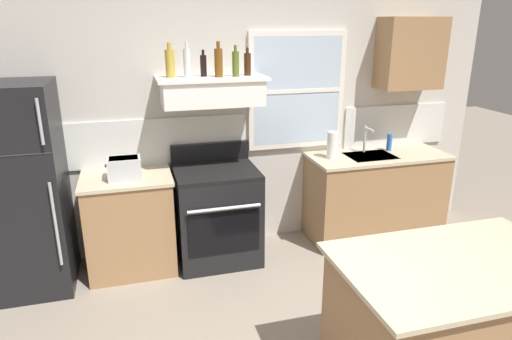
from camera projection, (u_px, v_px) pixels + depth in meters
name	position (u px, v px, depth m)	size (l,w,h in m)	color
back_wall	(236.00, 113.00, 4.44)	(5.40, 0.11, 2.70)	beige
refrigerator	(20.00, 190.00, 3.74)	(0.70, 0.72, 1.77)	black
counter_left_of_stove	(130.00, 223.00, 4.15)	(0.79, 0.63, 0.91)	#9E754C
toaster	(124.00, 168.00, 3.91)	(0.30, 0.20, 0.19)	silver
stove_range	(217.00, 214.00, 4.32)	(0.76, 0.69, 1.09)	black
range_hood_shelf	(211.00, 90.00, 4.04)	(0.96, 0.52, 0.24)	white
bottle_champagne_gold_foil	(170.00, 63.00, 3.90)	(0.08, 0.08, 0.29)	#B29333
bottle_clear_tall	(187.00, 63.00, 3.90)	(0.06, 0.06, 0.30)	silver
bottle_balsamic_dark	(203.00, 65.00, 3.98)	(0.06, 0.06, 0.23)	black
bottle_amber_wine	(219.00, 62.00, 3.93)	(0.07, 0.07, 0.30)	brown
bottle_olive_oil_square	(236.00, 63.00, 3.97)	(0.06, 0.06, 0.27)	#4C601E
bottle_brown_stout	(247.00, 64.00, 4.06)	(0.06, 0.06, 0.24)	#381E0F
counter_right_with_sink	(375.00, 195.00, 4.79)	(1.43, 0.63, 0.91)	#9E754C
sink_faucet	(366.00, 136.00, 4.66)	(0.03, 0.17, 0.28)	silver
paper_towel_roll	(333.00, 145.00, 4.47)	(0.11, 0.11, 0.27)	white
dish_soap_bottle	(389.00, 142.00, 4.76)	(0.06, 0.06, 0.18)	blue
kitchen_island	(450.00, 329.00, 2.73)	(1.40, 0.90, 0.91)	#9E754C
upper_cabinet_right	(411.00, 53.00, 4.56)	(0.64, 0.32, 0.70)	#9E754C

